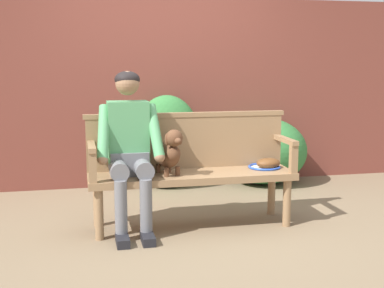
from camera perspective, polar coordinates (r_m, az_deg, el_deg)
The scene contains 12 objects.
ground_plane at distance 4.61m, azimuth -0.00°, elevation -8.95°, with size 40.00×40.00×0.00m, color #7A664C.
brick_garden_fence at distance 6.12m, azimuth -3.59°, elevation 5.73°, with size 8.00×0.30×2.14m, color brown.
hedge_bush_far_right at distance 5.85m, azimuth -2.77°, elevation 0.23°, with size 0.78×0.50×1.05m, color #337538.
hedge_bush_mid_right at distance 6.13m, azimuth 7.94°, elevation -0.77°, with size 1.00×0.89×0.78m, color #337538.
garden_bench at distance 4.50m, azimuth -0.00°, elevation -3.93°, with size 1.77×0.49×0.48m.
bench_backrest at distance 4.64m, azimuth -0.57°, elevation 0.45°, with size 1.81×0.06×0.50m.
bench_armrest_left_end at distance 4.26m, azimuth -10.91°, elevation -1.23°, with size 0.06×0.49×0.28m.
bench_armrest_right_end at distance 4.62m, azimuth 10.52°, elevation -0.41°, with size 0.06×0.49×0.28m.
person_seated at distance 4.34m, azimuth -6.89°, elevation -0.03°, with size 0.56×0.64×1.35m.
dog_on_bench at distance 4.37m, azimuth -2.50°, elevation -0.85°, with size 0.26×0.39×0.40m.
tennis_racket at distance 4.75m, azimuth 7.88°, elevation -2.42°, with size 0.34×0.58×0.03m.
baseball_glove at distance 4.72m, azimuth 8.35°, elevation -2.08°, with size 0.22×0.17×0.09m, color brown.
Camera 1 is at (-0.95, -4.28, 1.43)m, focal length 48.66 mm.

